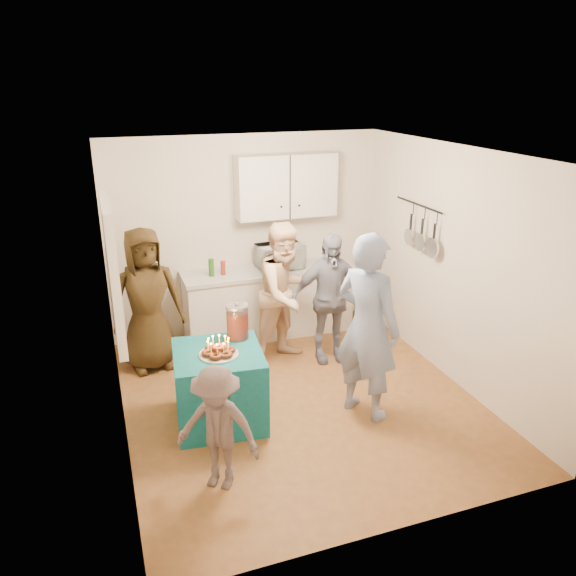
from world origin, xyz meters
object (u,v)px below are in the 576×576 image
object	(u,v)px
party_table	(219,386)
man_birthday	(367,327)
woman_back_right	(329,298)
woman_back_left	(147,300)
counter	(269,303)
microwave	(280,256)
woman_back_center	(286,293)
punch_jar	(237,322)
child_near_left	(218,429)

from	to	relation	value
party_table	man_birthday	bearing A→B (deg)	-13.82
woman_back_right	woman_back_left	bearing A→B (deg)	171.07
counter	microwave	size ratio (longest dim) A/B	3.85
microwave	woman_back_center	world-z (taller)	woman_back_center
woman_back_left	woman_back_center	bearing A→B (deg)	-19.97
woman_back_left	punch_jar	bearing A→B (deg)	-62.90
microwave	punch_jar	bearing A→B (deg)	-128.35
party_table	child_near_left	world-z (taller)	child_near_left
party_table	child_near_left	size ratio (longest dim) A/B	0.76
party_table	woman_back_right	xyz separation A→B (m)	(1.54, 0.87, 0.41)
punch_jar	woman_back_center	bearing A→B (deg)	44.92
man_birthday	woman_back_right	xyz separation A→B (m)	(0.12, 1.22, -0.17)
counter	child_near_left	world-z (taller)	child_near_left
man_birthday	microwave	bearing A→B (deg)	-24.55
party_table	woman_back_left	world-z (taller)	woman_back_left
party_table	woman_back_left	distance (m)	1.54
counter	microwave	distance (m)	0.66
woman_back_right	child_near_left	size ratio (longest dim) A/B	1.43
man_birthday	woman_back_right	size ratio (longest dim) A/B	1.21
microwave	party_table	bearing A→B (deg)	-130.90
microwave	woman_back_center	size ratio (longest dim) A/B	0.33
punch_jar	woman_back_left	size ratio (longest dim) A/B	0.20
punch_jar	woman_back_left	world-z (taller)	woman_back_left
microwave	man_birthday	world-z (taller)	man_birthday
punch_jar	woman_back_center	xyz separation A→B (m)	(0.79, 0.79, -0.07)
counter	party_table	world-z (taller)	counter
woman_back_center	counter	bearing A→B (deg)	63.31
punch_jar	party_table	bearing A→B (deg)	-137.66
party_table	child_near_left	distance (m)	0.99
microwave	woman_back_right	xyz separation A→B (m)	(0.30, -0.93, -0.28)
party_table	woman_back_center	distance (m)	1.55
man_birthday	woman_back_right	world-z (taller)	man_birthday
woman_back_right	child_near_left	bearing A→B (deg)	-129.34
punch_jar	counter	bearing A→B (deg)	62.44
man_birthday	child_near_left	xyz separation A→B (m)	(-1.64, -0.60, -0.40)
microwave	party_table	distance (m)	2.29
counter	woman_back_center	size ratio (longest dim) A/B	1.28
punch_jar	child_near_left	bearing A→B (deg)	-112.21
party_table	woman_back_center	bearing A→B (deg)	44.29
party_table	punch_jar	xyz separation A→B (m)	(0.27, 0.24, 0.55)
counter	woman_back_left	distance (m)	1.71
party_table	man_birthday	xyz separation A→B (m)	(1.42, -0.35, 0.58)
party_table	counter	bearing A→B (deg)	59.06
child_near_left	microwave	bearing A→B (deg)	97.27
punch_jar	woman_back_center	size ratio (longest dim) A/B	0.20
man_birthday	woman_back_left	distance (m)	2.60
punch_jar	child_near_left	size ratio (longest dim) A/B	0.31
party_table	woman_back_left	xyz separation A→B (m)	(-0.52, 1.37, 0.47)
party_table	punch_jar	world-z (taller)	punch_jar
punch_jar	woman_back_right	bearing A→B (deg)	26.19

